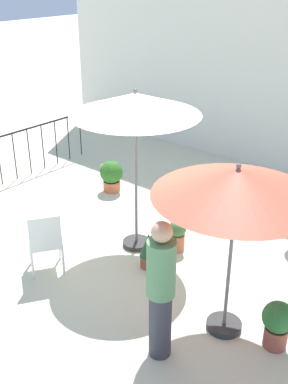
% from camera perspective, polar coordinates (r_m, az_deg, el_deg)
% --- Properties ---
extents(ground_plane, '(60.00, 60.00, 0.00)m').
position_cam_1_polar(ground_plane, '(7.63, -2.08, -6.83)').
color(ground_plane, beige).
extents(villa_facade, '(11.50, 0.30, 5.07)m').
position_cam_1_polar(villa_facade, '(10.43, 15.62, 16.16)').
color(villa_facade, silver).
rests_on(villa_facade, ground).
extents(patio_umbrella_0, '(1.87, 1.87, 2.22)m').
position_cam_1_polar(patio_umbrella_0, '(5.18, 11.09, 0.84)').
color(patio_umbrella_0, '#2D2D2D').
rests_on(patio_umbrella_0, ground).
extents(patio_umbrella_1, '(1.89, 1.89, 2.54)m').
position_cam_1_polar(patio_umbrella_1, '(6.79, -1.04, 10.24)').
color(patio_umbrella_1, '#2D2D2D').
rests_on(patio_umbrella_1, ground).
extents(patio_chair_0, '(0.65, 0.65, 0.98)m').
position_cam_1_polar(patio_chair_0, '(6.94, -11.79, -5.60)').
color(patio_chair_0, white).
rests_on(patio_chair_0, ground).
extents(potted_plant_0, '(0.47, 0.47, 0.63)m').
position_cam_1_polar(potted_plant_0, '(9.41, -3.94, 2.08)').
color(potted_plant_0, '#CC6542').
rests_on(potted_plant_0, ground).
extents(potted_plant_1, '(0.27, 0.27, 0.57)m').
position_cam_1_polar(potted_plant_1, '(7.06, 0.55, -6.96)').
color(potted_plant_1, brown).
rests_on(potted_plant_1, ground).
extents(potted_plant_2, '(0.28, 0.28, 0.53)m').
position_cam_1_polar(potted_plant_2, '(7.48, 4.03, -5.05)').
color(potted_plant_2, '#C66B46').
rests_on(potted_plant_2, ground).
extents(potted_plant_3, '(0.38, 0.38, 0.62)m').
position_cam_1_polar(potted_plant_3, '(5.92, 15.72, -14.87)').
color(potted_plant_3, brown).
rests_on(potted_plant_3, ground).
extents(standing_person, '(0.44, 0.44, 1.75)m').
position_cam_1_polar(standing_person, '(5.27, 2.03, -11.62)').
color(standing_person, '#33333D').
rests_on(standing_person, ground).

